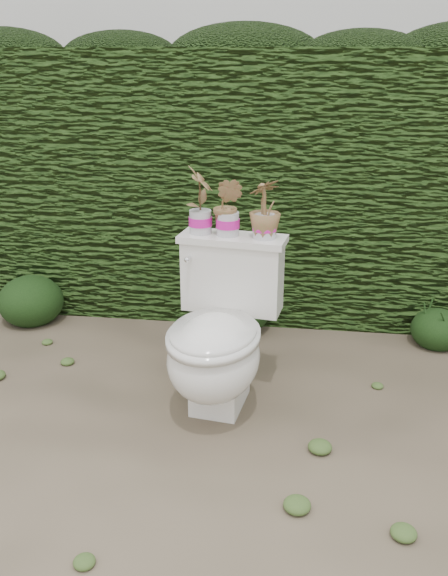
# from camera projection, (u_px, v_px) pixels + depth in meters

# --- Properties ---
(ground) EXTENTS (60.00, 60.00, 0.00)m
(ground) POSITION_uv_depth(u_px,v_px,m) (191.00, 425.00, 2.75)
(ground) COLOR #7C6D55
(ground) RESTS_ON ground
(hedge) EXTENTS (8.00, 1.00, 1.60)m
(hedge) POSITION_uv_depth(u_px,v_px,m) (234.00, 180.00, 3.94)
(hedge) COLOR #35571D
(hedge) RESTS_ON ground
(house_wall) EXTENTS (8.00, 3.50, 4.00)m
(house_wall) POSITION_uv_depth(u_px,v_px,m) (325.00, 14.00, 7.49)
(house_wall) COLOR silver
(house_wall) RESTS_ON ground
(toilet) EXTENTS (0.55, 0.73, 0.78)m
(toilet) POSITION_uv_depth(u_px,v_px,m) (219.00, 339.00, 2.78)
(toilet) COLOR silver
(toilet) RESTS_ON ground
(potted_plant_left) EXTENTS (0.11, 0.16, 0.30)m
(potted_plant_left) POSITION_uv_depth(u_px,v_px,m) (200.00, 202.00, 2.82)
(potted_plant_left) COLOR #267C2B
(potted_plant_left) RESTS_ON toilet
(potted_plant_center) EXTENTS (0.17, 0.16, 0.26)m
(potted_plant_center) POSITION_uv_depth(u_px,v_px,m) (228.00, 208.00, 2.80)
(potted_plant_center) COLOR #267C2B
(potted_plant_center) RESTS_ON toilet
(potted_plant_right) EXTENTS (0.20, 0.20, 0.26)m
(potted_plant_right) POSITION_uv_depth(u_px,v_px,m) (265.00, 211.00, 2.75)
(potted_plant_right) COLOR #267C2B
(potted_plant_right) RESTS_ON toilet
(liriope_clump_1) EXTENTS (0.40, 0.40, 0.32)m
(liriope_clump_1) POSITION_uv_depth(u_px,v_px,m) (30.00, 297.00, 3.77)
(liriope_clump_1) COLOR #1E3A14
(liriope_clump_1) RESTS_ON ground
(liriope_clump_2) EXTENTS (0.42, 0.42, 0.34)m
(liriope_clump_2) POSITION_uv_depth(u_px,v_px,m) (236.00, 302.00, 3.66)
(liriope_clump_2) COLOR #1E3A14
(liriope_clump_2) RESTS_ON ground
(liriope_clump_3) EXTENTS (0.30, 0.30, 0.24)m
(liriope_clump_3) POSITION_uv_depth(u_px,v_px,m) (438.00, 325.00, 3.47)
(liriope_clump_3) COLOR #1E3A14
(liriope_clump_3) RESTS_ON ground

